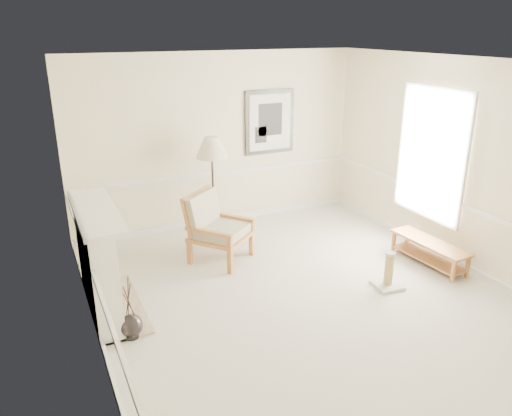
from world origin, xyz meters
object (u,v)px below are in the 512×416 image
Objects in this scene: floor_lamp at (212,150)px; floor_vase at (131,326)px; armchair at (214,224)px; scratching_post at (388,276)px; bench at (429,249)px.

floor_vase is at bearing -128.32° from floor_lamp.
armchair reaches higher than scratching_post.
scratching_post reaches higher than bench.
bench is at bearing -43.70° from floor_lamp.
armchair is at bearing -109.99° from floor_lamp.
bench is (4.30, 0.02, 0.10)m from floor_vase.
floor_lamp is (0.31, 0.84, 0.89)m from armchair.
floor_vase is at bearing -179.79° from bench.
armchair is 2.21× the size of scratching_post.
armchair is 2.55m from scratching_post.
floor_lamp reaches higher than bench.
armchair is at bearing 44.20° from floor_vase.
floor_vase is 2.20m from armchair.
scratching_post is at bearing -4.95° from floor_vase.
floor_lamp is at bearing 136.30° from bench.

